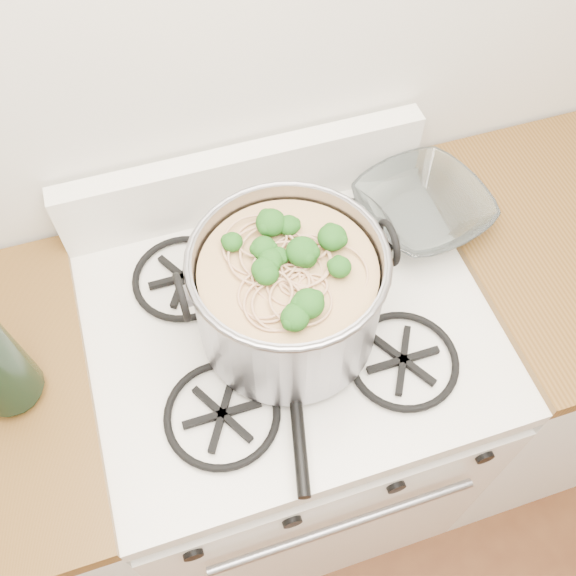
% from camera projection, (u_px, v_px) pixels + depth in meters
% --- Properties ---
extents(gas_range, '(0.76, 0.66, 0.92)m').
position_uv_depth(gas_range, '(289.00, 414.00, 1.61)').
color(gas_range, white).
rests_on(gas_range, ground).
extents(counter_left, '(0.25, 0.65, 0.92)m').
position_uv_depth(counter_left, '(85.00, 471.00, 1.51)').
color(counter_left, silver).
rests_on(counter_left, ground).
extents(stock_pot, '(0.36, 0.33, 0.23)m').
position_uv_depth(stock_pot, '(288.00, 295.00, 1.10)').
color(stock_pot, gray).
rests_on(stock_pot, gas_range).
extents(spatula, '(0.35, 0.37, 0.02)m').
position_uv_depth(spatula, '(292.00, 354.00, 1.15)').
color(spatula, black).
rests_on(spatula, gas_range).
extents(glass_bowl, '(0.12, 0.12, 0.03)m').
position_uv_depth(glass_bowl, '(421.00, 214.00, 1.32)').
color(glass_bowl, white).
rests_on(glass_bowl, gas_range).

